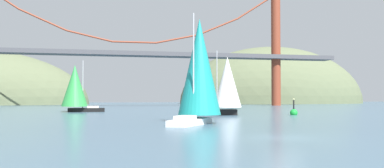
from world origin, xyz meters
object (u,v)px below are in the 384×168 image
Objects in this scene: sailboat_white_mainsail at (226,85)px; channel_buoy at (294,112)px; sailboat_teal_sail at (199,69)px; sailboat_green_sail at (75,87)px.

sailboat_white_mainsail is 10.62m from channel_buoy.
sailboat_teal_sail is (-8.68, -18.22, 0.96)m from sailboat_white_mainsail.
channel_buoy is at bearing -11.32° from sailboat_white_mainsail.
sailboat_teal_sail is 4.01× the size of channel_buoy.
sailboat_teal_sail reaches higher than sailboat_green_sail.
sailboat_teal_sail is at bearing -138.34° from channel_buoy.
sailboat_green_sail is 38.58m from sailboat_teal_sail.
sailboat_white_mainsail is 3.52× the size of channel_buoy.
channel_buoy is (18.31, 16.29, -4.98)m from sailboat_teal_sail.
channel_buoy is (31.15, -20.08, -3.96)m from sailboat_green_sail.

